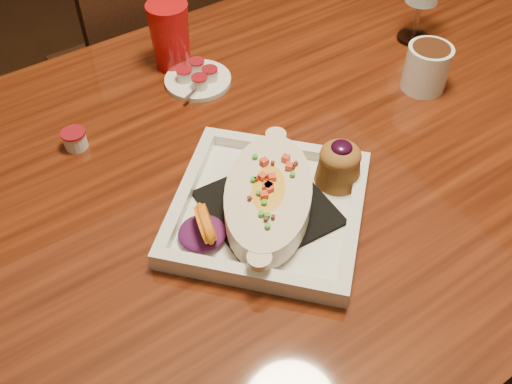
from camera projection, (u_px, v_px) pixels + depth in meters
floor at (297, 349)px, 1.48m from camera, size 7.00×7.00×0.00m
table at (317, 173)px, 1.00m from camera, size 1.50×0.90×0.75m
chair_far at (159, 69)px, 1.46m from camera, size 0.42×0.42×0.93m
plate at (275, 198)px, 0.79m from camera, size 0.36×0.36×0.08m
coffee_mug at (428, 65)px, 0.98m from camera, size 0.11×0.08×0.08m
saucer at (198, 79)px, 1.01m from camera, size 0.12×0.12×0.08m
creamer_loose at (75, 139)px, 0.90m from camera, size 0.04×0.04×0.03m
red_tumbler at (170, 36)px, 1.01m from camera, size 0.07×0.07×0.12m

